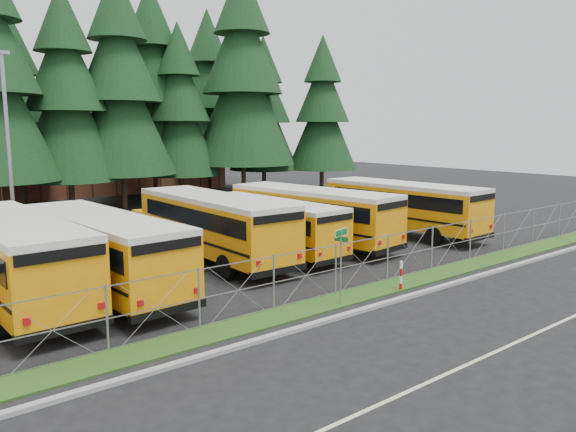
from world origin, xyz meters
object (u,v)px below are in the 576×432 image
(bus_east, at_px, (397,209))
(street_sign, at_px, (341,250))
(bus_5, at_px, (266,227))
(bus_4, at_px, (210,228))
(bus_6, at_px, (307,217))
(light_standard, at_px, (8,145))
(bus_2, at_px, (97,253))
(bus_1, at_px, (11,261))
(striped_bollard, at_px, (401,276))

(bus_east, relative_size, street_sign, 4.24)
(bus_5, distance_m, street_sign, 8.87)
(bus_4, distance_m, bus_5, 3.01)
(bus_5, bearing_deg, street_sign, -111.07)
(street_sign, bearing_deg, bus_5, 71.17)
(bus_4, height_order, bus_6, bus_4)
(street_sign, bearing_deg, light_standard, 112.06)
(bus_4, relative_size, bus_5, 1.15)
(bus_2, xyz_separation_m, bus_4, (6.18, 1.85, 0.04))
(bus_4, bearing_deg, light_standard, 131.13)
(bus_2, xyz_separation_m, bus_5, (9.12, 1.26, -0.16))
(bus_1, relative_size, bus_6, 1.04)
(striped_bollard, bearing_deg, street_sign, 175.67)
(bus_east, xyz_separation_m, striped_bollard, (-9.12, -7.91, -0.96))
(bus_1, distance_m, street_sign, 11.99)
(bus_1, bearing_deg, street_sign, -40.82)
(bus_6, distance_m, street_sign, 10.51)
(bus_east, xyz_separation_m, street_sign, (-12.20, -7.68, 0.47))
(bus_east, bearing_deg, bus_4, 170.93)
(bus_2, height_order, light_standard, light_standard)
(bus_1, bearing_deg, bus_2, -11.13)
(light_standard, bearing_deg, bus_2, -86.26)
(bus_5, distance_m, bus_6, 3.05)
(bus_1, distance_m, striped_bollard, 14.65)
(bus_2, distance_m, bus_6, 12.25)
(striped_bollard, distance_m, light_standard, 20.57)
(bus_2, relative_size, bus_6, 1.00)
(bus_2, bearing_deg, bus_4, 13.55)
(bus_5, xyz_separation_m, striped_bollard, (0.23, -8.61, -0.79))
(bus_6, bearing_deg, bus_east, -16.29)
(bus_5, relative_size, striped_bollard, 8.83)
(bus_2, height_order, bus_6, bus_6)
(bus_1, bearing_deg, bus_4, 7.05)
(bus_4, relative_size, bus_6, 1.02)
(bus_2, distance_m, bus_5, 9.21)
(bus_4, xyz_separation_m, street_sign, (0.09, -8.97, 0.44))
(light_standard, bearing_deg, bus_4, -49.85)
(bus_6, bearing_deg, striped_bollard, -114.63)
(striped_bollard, height_order, light_standard, light_standard)
(bus_4, relative_size, street_sign, 4.34)
(bus_2, relative_size, light_standard, 1.17)
(light_standard, bearing_deg, bus_6, -33.18)
(bus_6, height_order, striped_bollard, bus_6)
(striped_bollard, xyz_separation_m, light_standard, (-10.00, 17.30, 4.90))
(bus_5, distance_m, light_standard, 13.71)
(light_standard, bearing_deg, bus_5, -41.64)
(bus_1, distance_m, bus_2, 3.01)
(bus_5, distance_m, striped_bollard, 8.65)
(bus_6, xyz_separation_m, bus_east, (6.32, -1.01, 0.00))
(bus_4, height_order, street_sign, bus_4)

